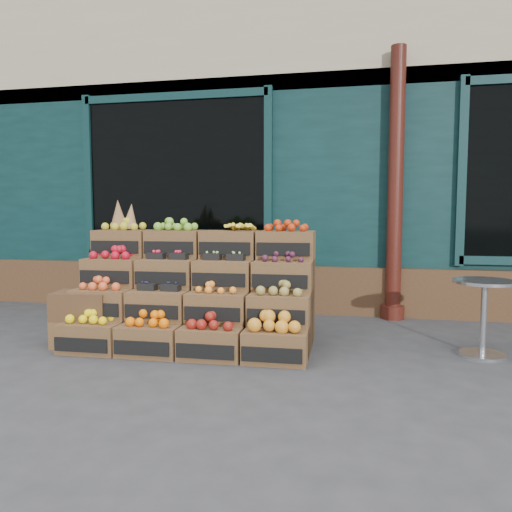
# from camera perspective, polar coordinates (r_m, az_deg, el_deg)

# --- Properties ---
(ground) EXTENTS (60.00, 60.00, 0.00)m
(ground) POSITION_cam_1_polar(r_m,az_deg,el_deg) (4.38, 0.66, -12.00)
(ground) COLOR #363638
(ground) RESTS_ON ground
(shop_facade) EXTENTS (12.00, 6.24, 4.80)m
(shop_facade) POSITION_cam_1_polar(r_m,az_deg,el_deg) (9.32, 7.04, 11.87)
(shop_facade) COLOR #0C2929
(shop_facade) RESTS_ON ground
(crate_display) EXTENTS (2.29, 1.16, 1.41)m
(crate_display) POSITION_cam_1_polar(r_m,az_deg,el_deg) (4.92, -6.94, -4.91)
(crate_display) COLOR brown
(crate_display) RESTS_ON ground
(spare_crates) EXTENTS (0.57, 0.43, 0.53)m
(spare_crates) POSITION_cam_1_polar(r_m,az_deg,el_deg) (5.10, -19.15, -6.80)
(spare_crates) COLOR brown
(spare_crates) RESTS_ON ground
(bistro_table) EXTENTS (0.54, 0.54, 0.69)m
(bistro_table) POSITION_cam_1_polar(r_m,az_deg,el_deg) (4.88, 24.59, -5.52)
(bistro_table) COLOR silver
(bistro_table) RESTS_ON ground
(shopkeeper) EXTENTS (0.90, 0.74, 2.12)m
(shopkeeper) POSITION_cam_1_polar(r_m,az_deg,el_deg) (7.53, -9.18, 3.26)
(shopkeeper) COLOR #1C6324
(shopkeeper) RESTS_ON ground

